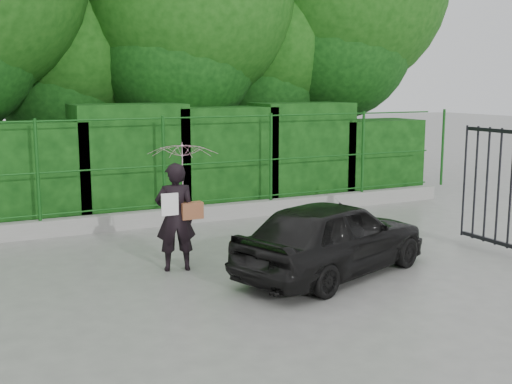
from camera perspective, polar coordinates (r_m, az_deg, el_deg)
name	(u,v)px	position (r m, az deg, el deg)	size (l,w,h in m)	color
ground	(247,296)	(8.34, -0.81, -9.23)	(80.00, 80.00, 0.00)	gray
kerb	(145,219)	(12.37, -9.84, -2.38)	(14.00, 0.25, 0.30)	#9E9E99
fence	(155,164)	(12.26, -8.99, 2.51)	(14.13, 0.06, 1.80)	#134C14
hedge	(127,166)	(13.16, -11.36, 2.30)	(14.20, 1.20, 2.29)	black
woman	(181,185)	(9.32, -6.66, 0.58)	(1.00, 1.02, 1.87)	black
car	(333,237)	(9.15, 6.83, -3.97)	(1.31, 3.25, 1.11)	black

